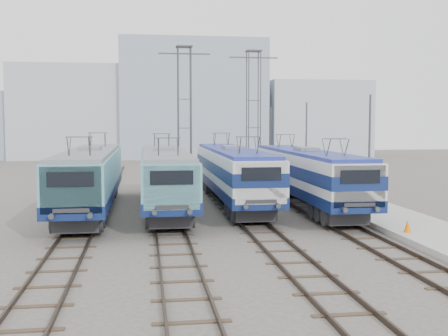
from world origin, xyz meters
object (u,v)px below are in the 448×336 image
at_px(safety_cone, 408,226).
at_px(catenary_tower_west, 184,109).
at_px(locomotive_far_left, 90,175).
at_px(mast_front, 369,159).
at_px(locomotive_far_right, 307,172).
at_px(locomotive_center_right, 233,170).
at_px(catenary_tower_east, 253,110).
at_px(mast_mid, 306,149).
at_px(mast_rear, 271,143).
at_px(locomotive_center_left, 165,174).

bearing_deg(safety_cone, catenary_tower_west, 110.03).
height_order(locomotive_far_left, mast_front, mast_front).
xyz_separation_m(locomotive_far_left, locomotive_far_right, (13.50, -0.07, -0.01)).
distance_m(locomotive_center_right, locomotive_far_right, 4.84).
bearing_deg(catenary_tower_east, safety_cone, -84.93).
bearing_deg(catenary_tower_west, locomotive_far_left, -115.06).
distance_m(catenary_tower_east, safety_cone, 27.00).
bearing_deg(locomotive_far_left, catenary_tower_east, 51.12).
height_order(catenary_tower_east, mast_mid, catenary_tower_east).
height_order(locomotive_far_right, catenary_tower_east, catenary_tower_east).
bearing_deg(safety_cone, mast_front, 93.05).
distance_m(catenary_tower_west, catenary_tower_east, 6.80).
bearing_deg(mast_rear, locomotive_center_left, -121.08).
xyz_separation_m(locomotive_center_left, locomotive_center_right, (4.50, 1.26, 0.06)).
bearing_deg(mast_front, locomotive_center_left, 151.07).
relative_size(mast_front, safety_cone, 11.80).
distance_m(catenary_tower_east, mast_front, 22.32).
relative_size(catenary_tower_east, safety_cone, 20.22).
height_order(locomotive_center_left, locomotive_far_right, locomotive_center_left).
xyz_separation_m(locomotive_center_left, mast_rear, (10.85, 18.00, 1.21)).
relative_size(locomotive_center_left, catenary_tower_east, 1.53).
bearing_deg(catenary_tower_east, mast_mid, -78.14).
height_order(catenary_tower_west, mast_mid, catenary_tower_west).
bearing_deg(locomotive_center_left, catenary_tower_west, 80.87).
bearing_deg(catenary_tower_east, locomotive_center_right, -106.09).
distance_m(locomotive_far_left, mast_rear, 24.02).
bearing_deg(safety_cone, locomotive_center_left, 137.33).
height_order(locomotive_far_left, locomotive_center_left, locomotive_far_left).
distance_m(locomotive_center_right, safety_cone, 13.34).
bearing_deg(mast_rear, locomotive_far_left, -129.78).
relative_size(locomotive_center_right, mast_mid, 2.64).
relative_size(locomotive_far_left, mast_mid, 2.68).
xyz_separation_m(locomotive_far_right, mast_mid, (1.85, 6.51, 1.18)).
bearing_deg(locomotive_far_right, mast_mid, 74.13).
relative_size(catenary_tower_east, mast_front, 1.71).
bearing_deg(mast_rear, mast_front, -90.00).
relative_size(catenary_tower_west, mast_mid, 1.71).
height_order(locomotive_far_left, mast_rear, mast_rear).
relative_size(locomotive_far_left, catenary_tower_east, 1.56).
xyz_separation_m(locomotive_far_left, locomotive_center_left, (4.50, 0.43, -0.04)).
bearing_deg(mast_mid, locomotive_far_left, -157.25).
xyz_separation_m(locomotive_center_left, catenary_tower_east, (8.75, 16.00, 4.35)).
height_order(mast_mid, safety_cone, mast_mid).
bearing_deg(locomotive_center_right, safety_cone, -60.18).
bearing_deg(mast_mid, mast_rear, 90.00).
xyz_separation_m(mast_mid, mast_rear, (0.00, 12.00, 0.00)).
height_order(locomotive_center_right, safety_cone, locomotive_center_right).
xyz_separation_m(locomotive_far_left, locomotive_center_right, (9.00, 1.70, 0.03)).
distance_m(catenary_tower_west, safety_cone, 26.47).
distance_m(locomotive_center_right, catenary_tower_east, 15.93).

